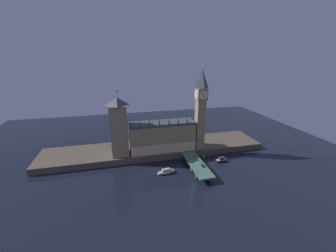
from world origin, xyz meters
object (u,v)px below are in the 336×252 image
at_px(car_southbound_trail, 196,157).
at_px(street_lamp_near, 197,169).
at_px(car_northbound_lead, 191,159).
at_px(street_lamp_mid, 204,159).
at_px(victoria_tower, 119,127).
at_px(car_southbound_lead, 203,165).
at_px(boat_downstream, 221,160).
at_px(pedestrian_mid_walk, 202,161).
at_px(pedestrian_far_rail, 186,157).
at_px(clock_tower, 201,107).
at_px(boat_upstream, 166,172).

relative_size(car_southbound_trail, street_lamp_near, 0.74).
xyz_separation_m(car_northbound_lead, street_lamp_mid, (8.94, -8.14, 3.63)).
bearing_deg(street_lamp_near, car_southbound_trail, 70.96).
bearing_deg(car_southbound_trail, victoria_tower, 160.91).
bearing_deg(car_northbound_lead, car_southbound_lead, -66.56).
bearing_deg(street_lamp_near, boat_downstream, 33.87).
relative_size(car_southbound_lead, street_lamp_near, 0.68).
distance_m(car_northbound_lead, pedestrian_mid_walk, 10.42).
bearing_deg(car_southbound_trail, pedestrian_far_rail, 166.78).
bearing_deg(pedestrian_mid_walk, street_lamp_near, -124.90).
xyz_separation_m(pedestrian_mid_walk, street_lamp_near, (-11.79, -16.90, 3.14)).
height_order(pedestrian_far_rail, boat_downstream, pedestrian_far_rail).
relative_size(car_northbound_lead, car_southbound_trail, 0.97).
bearing_deg(car_northbound_lead, boat_downstream, -0.54).
distance_m(clock_tower, victoria_tower, 78.03).
relative_size(clock_tower, boat_downstream, 6.88).
bearing_deg(car_southbound_lead, street_lamp_near, -132.61).
distance_m(car_southbound_lead, boat_upstream, 31.12).
xyz_separation_m(victoria_tower, pedestrian_mid_walk, (68.77, -31.82, -26.55)).
relative_size(clock_tower, street_lamp_near, 12.24).
bearing_deg(street_lamp_near, street_lamp_mid, 50.37).
xyz_separation_m(pedestrian_far_rail, boat_downstream, (33.22, -5.35, -4.93)).
distance_m(victoria_tower, street_lamp_mid, 80.48).
bearing_deg(victoria_tower, car_southbound_lead, -30.61).
bearing_deg(car_southbound_trail, street_lamp_near, -109.04).
xyz_separation_m(clock_tower, boat_downstream, (14.03, -22.69, -46.08)).
height_order(pedestrian_mid_walk, street_lamp_mid, street_lamp_mid).
relative_size(victoria_tower, pedestrian_mid_walk, 35.96).
bearing_deg(car_southbound_trail, car_northbound_lead, -151.83).
bearing_deg(car_northbound_lead, street_lamp_near, -98.09).
distance_m(boat_upstream, boat_downstream, 55.44).
height_order(street_lamp_near, boat_downstream, street_lamp_near).
height_order(car_southbound_trail, street_lamp_near, street_lamp_near).
distance_m(street_lamp_mid, boat_upstream, 34.55).
xyz_separation_m(car_northbound_lead, car_southbound_trail, (5.69, 3.05, 0.05)).
bearing_deg(car_southbound_lead, victoria_tower, 149.39).
xyz_separation_m(victoria_tower, pedestrian_far_rail, (57.38, -20.80, -26.54)).
distance_m(pedestrian_far_rail, street_lamp_mid, 18.01).
distance_m(car_northbound_lead, street_lamp_mid, 12.63).
bearing_deg(pedestrian_far_rail, pedestrian_mid_walk, -44.04).
relative_size(car_southbound_lead, street_lamp_mid, 0.64).
relative_size(street_lamp_near, street_lamp_mid, 0.94).
bearing_deg(car_southbound_trail, boat_downstream, -7.70).
distance_m(pedestrian_mid_walk, street_lamp_near, 20.84).
xyz_separation_m(victoria_tower, car_northbound_lead, (60.23, -25.86, -26.80)).
distance_m(pedestrian_far_rail, boat_upstream, 25.69).
bearing_deg(car_southbound_lead, pedestrian_mid_walk, 68.37).
bearing_deg(car_northbound_lead, car_southbound_trail, 28.17).
bearing_deg(pedestrian_far_rail, street_lamp_near, -90.82).
distance_m(clock_tower, street_lamp_near, 62.28).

